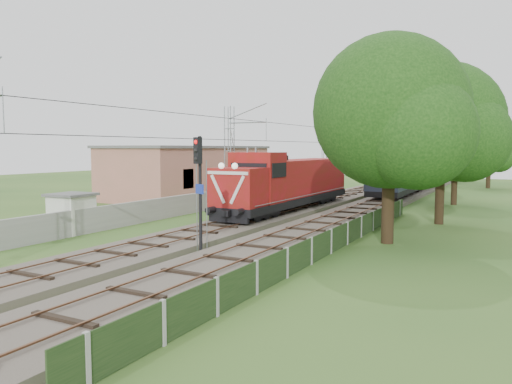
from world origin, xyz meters
The scene contains 15 objects.
ground centered at (0.00, 0.00, 0.00)m, with size 140.00×140.00×0.00m, color #2D5620.
track_main centered at (0.00, 7.00, 0.18)m, with size 4.20×70.00×0.45m.
track_side centered at (5.00, 20.00, 0.18)m, with size 4.20×80.00×0.45m.
catenary centered at (-2.95, 12.00, 4.05)m, with size 3.31×70.00×8.00m.
boundary_wall centered at (-6.50, 12.00, 0.75)m, with size 0.25×40.00×1.50m, color #9E9E99.
station_building centered at (-15.00, 24.00, 2.63)m, with size 8.40×20.40×5.22m.
fence centered at (8.00, 3.00, 0.60)m, with size 0.12×32.00×1.20m.
locomotive centered at (0.00, 15.72, 2.36)m, with size 3.20×18.24×4.63m.
coach_rake centered at (5.00, 70.52, 2.56)m, with size 3.10×92.38×3.58m.
signal_post centered at (2.66, -0.11, 3.81)m, with size 0.58×0.48×5.55m.
relay_hut centered at (-7.40, 1.35, 1.19)m, with size 2.38×2.38×2.36m.
tree_a centered at (9.83, 6.92, 6.78)m, with size 8.38×7.98×10.86m.
tree_b centered at (11.25, 15.25, 6.59)m, with size 8.14×7.76×10.56m.
tree_c centered at (10.73, 27.73, 5.48)m, with size 6.78×6.46×8.79m.
tree_d centered at (12.28, 49.19, 4.66)m, with size 5.76×5.49×7.47m.
Camera 1 is at (15.82, -19.19, 4.99)m, focal length 35.00 mm.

